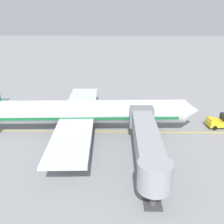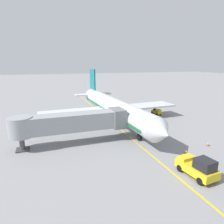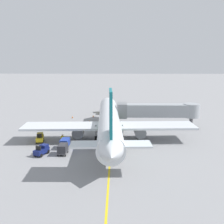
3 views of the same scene
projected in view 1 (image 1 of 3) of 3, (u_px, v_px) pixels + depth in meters
ground_plane at (84, 131)px, 40.64m from camera, size 400.00×400.00×0.00m
gate_lead_in_line at (84, 131)px, 40.64m from camera, size 0.24×80.00×0.01m
parked_airliner at (82, 112)px, 39.86m from camera, size 30.19×37.31×10.63m
jet_bridge at (147, 141)px, 30.18m from camera, size 17.31×3.50×4.98m
pushback_tractor at (222, 121)px, 41.74m from camera, size 2.65×4.61×2.40m
baggage_tug_lead at (49, 105)px, 50.16m from camera, size 2.03×2.77×1.62m
baggage_tug_trailing at (82, 102)px, 51.96m from camera, size 1.70×2.68×1.62m
baggage_cart_front at (60, 110)px, 47.27m from camera, size 1.40×2.93×1.58m
baggage_cart_second_in_train at (46, 110)px, 47.15m from camera, size 1.40×2.93×1.58m
ground_crew_wing_walker at (73, 108)px, 47.98m from camera, size 0.66×0.46×1.69m
safety_cone_nose_left at (187, 119)px, 44.66m from camera, size 0.36×0.36×0.59m
safety_cone_nose_right at (175, 109)px, 49.30m from camera, size 0.36×0.36×0.59m
safety_cone_wing_tip at (154, 118)px, 45.08m from camera, size 0.36×0.36×0.59m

